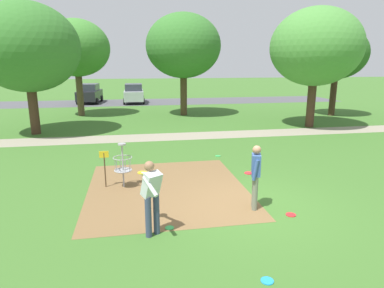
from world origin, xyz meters
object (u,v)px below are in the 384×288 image
player_throwing (151,193)px  frisbee_near_basket (254,171)px  parked_car_leftmost (90,93)px  parked_car_center_left (134,93)px  frisbee_mid_grass (218,156)px  frisbee_far_left (170,228)px  tree_mid_right (76,48)px  frisbee_by_tee (267,281)px  tree_near_left (337,54)px  tree_mid_center (27,48)px  tree_mid_left (316,47)px  frisbee_far_right (291,215)px  player_foreground_watching (256,173)px  tree_near_right (183,46)px  disc_golf_basket (121,164)px

player_throwing → frisbee_near_basket: 5.52m
parked_car_leftmost → parked_car_center_left: bearing=-10.5°
frisbee_near_basket → frisbee_mid_grass: 2.31m
frisbee_far_left → tree_mid_right: tree_mid_right is taller
player_throwing → frisbee_by_tee: 2.92m
tree_near_left → tree_mid_center: bearing=-170.7°
tree_mid_center → tree_mid_right: bearing=76.8°
tree_mid_left → player_throwing: bearing=-131.8°
player_throwing → frisbee_far_right: player_throwing is taller
frisbee_near_basket → frisbee_mid_grass: bearing=109.4°
parked_car_center_left → player_foreground_watching: bearing=-83.4°
frisbee_far_left → tree_near_left: (13.78, 15.14, 4.41)m
player_foreground_watching → frisbee_far_left: (-2.33, -0.71, -0.96)m
tree_near_right → tree_mid_center: (-9.00, -5.36, -0.42)m
tree_near_right → parked_car_center_left: size_ratio=1.72×
disc_golf_basket → parked_car_center_left: bearing=88.5°
tree_near_right → tree_near_left: bearing=-11.2°
frisbee_mid_grass → tree_mid_right: (-7.14, 12.56, 4.78)m
disc_golf_basket → parked_car_center_left: (0.60, 22.94, 0.17)m
frisbee_far_left → tree_mid_right: 19.47m
disc_golf_basket → player_throwing: size_ratio=0.81×
frisbee_near_basket → parked_car_center_left: (-3.99, 22.23, 0.91)m
frisbee_by_tee → frisbee_mid_grass: size_ratio=1.04×
frisbee_far_left → tree_mid_left: 15.56m
player_foreground_watching → frisbee_by_tee: size_ratio=7.47×
parked_car_center_left → frisbee_mid_grass: bearing=-80.9°
frisbee_mid_grass → frisbee_near_basket: bearing=-70.6°
frisbee_by_tee → frisbee_far_left: 2.67m
player_foreground_watching → parked_car_center_left: 25.30m
tree_mid_center → tree_near_left: bearing=9.3°
parked_car_center_left → tree_mid_right: bearing=-117.5°
tree_mid_center → tree_mid_right: (1.50, 6.42, 0.26)m
player_foreground_watching → player_throwing: (-2.74, -0.93, 0.02)m
disc_golf_basket → tree_near_right: tree_near_right is taller
disc_golf_basket → player_foreground_watching: player_foreground_watching is taller
frisbee_far_right → tree_mid_center: (-9.07, 11.78, 4.52)m
tree_near_left → parked_car_center_left: tree_near_left is taller
tree_near_right → parked_car_leftmost: 12.84m
frisbee_near_basket → frisbee_mid_grass: same height
player_foreground_watching → frisbee_far_left: bearing=-163.2°
player_foreground_watching → tree_mid_center: (-8.30, 11.21, 3.57)m
player_throwing → frisbee_far_right: 3.66m
player_foreground_watching → frisbee_far_right: (0.77, -0.57, -0.96)m
frisbee_by_tee → frisbee_far_right: same height
disc_golf_basket → tree_near_right: 15.54m
tree_near_right → tree_mid_center: bearing=-149.2°
frisbee_mid_grass → tree_mid_center: 11.52m
frisbee_mid_grass → tree_near_left: (11.11, 9.35, 4.41)m
frisbee_by_tee → tree_near_left: 21.74m
tree_mid_right → parked_car_leftmost: (-0.32, 8.29, -3.87)m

